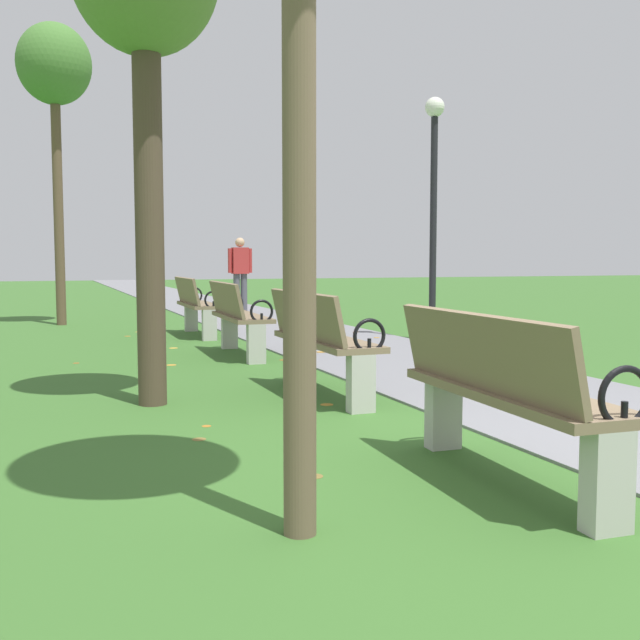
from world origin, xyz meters
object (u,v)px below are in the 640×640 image
(park_bench_2, at_px, (320,340))
(tree_3, at_px, (54,71))
(park_bench_1, at_px, (502,392))
(park_bench_4, at_px, (196,304))
(pedestrian_walking, at_px, (240,271))
(park_bench_3, at_px, (237,316))
(lamp_post, at_px, (434,180))

(park_bench_2, bearing_deg, tree_3, 103.19)
(park_bench_1, height_order, park_bench_4, same)
(park_bench_4, height_order, tree_3, tree_3)
(park_bench_2, distance_m, tree_3, 9.19)
(pedestrian_walking, bearing_deg, park_bench_3, -105.02)
(park_bench_4, relative_size, lamp_post, 0.46)
(park_bench_1, relative_size, park_bench_3, 1.00)
(park_bench_3, height_order, pedestrian_walking, pedestrian_walking)
(lamp_post, bearing_deg, pedestrian_walking, 102.67)
(park_bench_3, relative_size, tree_3, 0.31)
(park_bench_4, distance_m, pedestrian_walking, 4.48)
(park_bench_3, height_order, park_bench_4, same)
(park_bench_2, height_order, park_bench_3, same)
(park_bench_1, bearing_deg, park_bench_2, 90.00)
(park_bench_1, bearing_deg, tree_3, 100.02)
(park_bench_3, bearing_deg, park_bench_1, -90.00)
(park_bench_3, height_order, lamp_post, lamp_post)
(park_bench_2, distance_m, park_bench_4, 5.35)
(tree_3, bearing_deg, lamp_post, -42.26)
(park_bench_2, xyz_separation_m, pedestrian_walking, (1.78, 9.44, 0.44))
(park_bench_2, distance_m, lamp_post, 5.05)
(tree_3, bearing_deg, park_bench_3, -70.19)
(park_bench_2, bearing_deg, park_bench_1, -90.00)
(park_bench_1, distance_m, park_bench_3, 5.45)
(tree_3, bearing_deg, pedestrian_walking, 20.41)
(park_bench_2, relative_size, lamp_post, 0.46)
(park_bench_2, xyz_separation_m, lamp_post, (3.10, 3.54, 1.82))
(pedestrian_walking, bearing_deg, park_bench_1, -98.37)
(pedestrian_walking, distance_m, lamp_post, 6.20)
(park_bench_1, relative_size, tree_3, 0.31)
(pedestrian_walking, height_order, lamp_post, lamp_post)
(park_bench_4, height_order, lamp_post, lamp_post)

